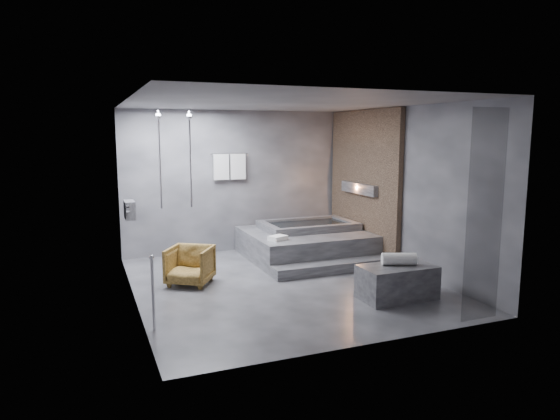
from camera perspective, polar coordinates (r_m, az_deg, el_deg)
name	(u,v)px	position (r m, az deg, el deg)	size (l,w,h in m)	color
room	(300,172)	(8.02, 2.30, 4.34)	(5.00, 5.04, 2.82)	#323235
tub_deck	(305,244)	(9.60, 2.89, -3.90)	(2.20, 2.00, 0.50)	#38383B
tub_step	(334,267)	(8.61, 6.17, -6.51)	(2.20, 0.36, 0.18)	#38383B
concrete_bench	(397,282)	(7.39, 13.23, -8.03)	(1.07, 0.59, 0.48)	#313133
driftwood_chair	(190,265)	(7.98, -10.26, -6.24)	(0.65, 0.66, 0.60)	#4F3613
rolled_towel	(399,259)	(7.36, 13.44, -5.46)	(0.18, 0.18, 0.49)	white
deck_towel	(278,238)	(8.72, -0.25, -3.21)	(0.30, 0.22, 0.08)	white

